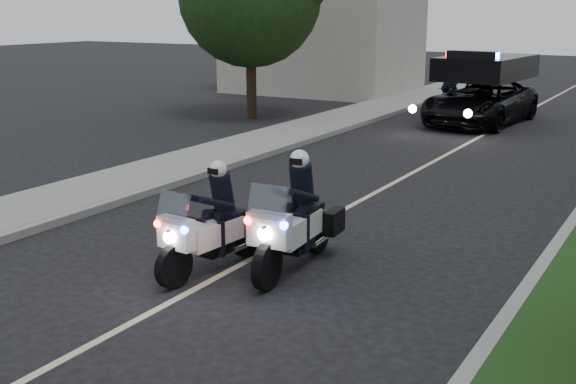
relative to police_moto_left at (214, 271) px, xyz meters
name	(u,v)px	position (x,y,z in m)	size (l,w,h in m)	color
ground	(21,382)	(0.20, -3.76, 0.00)	(120.00, 120.00, 0.00)	black
curb_left	(235,164)	(-3.90, 6.24, 0.07)	(0.20, 60.00, 0.15)	gray
sidewalk_left	(199,159)	(-5.00, 6.24, 0.08)	(2.00, 60.00, 0.16)	gray
building_far	(323,16)	(-9.80, 22.24, 3.50)	(8.00, 6.00, 7.00)	#A8A396
lane_marking	(387,186)	(0.20, 6.24, 0.00)	(0.12, 50.00, 0.01)	#BFB78C
police_moto_left	(214,271)	(0.00, 0.00, 0.00)	(0.70, 1.99, 1.69)	white
police_moto_right	(295,269)	(1.01, 0.68, 0.00)	(0.75, 2.15, 1.83)	silver
police_suv	(479,124)	(-0.56, 16.19, 0.00)	(2.56, 5.53, 2.69)	black
bicycle	(448,110)	(-2.58, 18.98, 0.00)	(0.59, 1.69, 0.89)	black
cyclist	(448,110)	(-2.58, 18.98, 0.00)	(0.69, 0.46, 1.91)	black
tree_left_near	(252,118)	(-8.02, 13.35, 0.00)	(5.02, 5.02, 8.37)	#1D3E14
tree_left_far	(333,90)	(-9.69, 23.10, 0.00)	(6.96, 6.96, 11.60)	black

